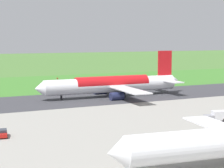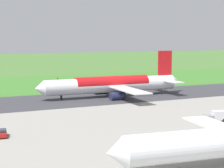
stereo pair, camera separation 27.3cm
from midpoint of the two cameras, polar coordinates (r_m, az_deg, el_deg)
The scene contains 8 objects.
ground_plane at distance 133.25m, azimuth -1.19°, elevation -1.99°, with size 800.00×800.00×0.00m, color #477233.
runway_asphalt at distance 133.24m, azimuth -1.19°, elevation -1.98°, with size 600.00×30.01×0.06m, color #38383D.
grass_verge_foreground at distance 173.46m, azimuth -6.93°, elevation 0.01°, with size 600.00×80.00×0.04m, color #3C782B.
airliner_main at distance 134.11m, azimuth 0.21°, elevation -0.06°, with size 54.06×44.16×15.88m.
service_truck_baggage at distance 98.11m, azimuth 15.35°, elevation -4.58°, with size 6.14×3.39×2.65m.
service_car_ops at distance 83.26m, azimuth -15.85°, elevation -7.01°, with size 2.42×4.43×1.62m.
no_stopping_sign at distance 172.56m, azimuth -8.00°, elevation 0.53°, with size 0.60×0.10×2.92m.
traffic_cone_orange at distance 173.19m, azimuth -10.11°, elevation 0.03°, with size 0.40×0.40×0.55m, color orange.
Camera 2 is at (52.61, 120.73, 20.31)m, focal length 61.83 mm.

